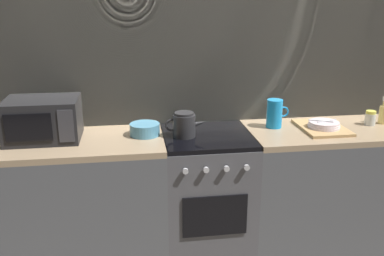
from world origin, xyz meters
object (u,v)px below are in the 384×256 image
Objects in this scene: mixing_bowl at (145,129)px; spray_bottle at (384,113)px; microwave at (43,119)px; spice_jar at (370,118)px; pitcher at (275,114)px; stove_unit at (207,195)px; dish_pile at (323,126)px; kettle at (184,125)px.

mixing_bowl is 0.99× the size of spray_bottle.
spice_jar is (2.26, -0.01, -0.08)m from microwave.
microwave reaches higher than pitcher.
pitcher is at bearing 176.01° from spice_jar.
microwave is at bearing -179.79° from spray_bottle.
stove_unit is 1.96× the size of microwave.
spice_jar reaches higher than mixing_bowl.
spice_jar is (0.70, -0.05, -0.05)m from pitcher.
spray_bottle reaches higher than dish_pile.
microwave is 2.27× the size of spray_bottle.
stove_unit is at bearing 6.84° from kettle.
pitcher is (0.66, 0.11, 0.02)m from kettle.
microwave is 2.30× the size of pitcher.
microwave is 0.91m from kettle.
spray_bottle is at bearing 0.55° from mixing_bowl.
pitcher is (0.91, 0.04, 0.06)m from mixing_bowl.
spice_jar is (1.20, 0.04, 0.50)m from stove_unit.
spice_jar is 0.52× the size of spray_bottle.
spray_bottle is (2.38, 0.01, -0.06)m from microwave.
pitcher is at bearing 178.07° from spray_bottle.
kettle is 0.71× the size of dish_pile.
dish_pile is 0.51m from spray_bottle.
spray_bottle is (0.11, 0.02, 0.03)m from spice_jar.
stove_unit is 0.65m from mixing_bowl.
pitcher is 1.90× the size of spice_jar.
microwave is at bearing 179.28° from mixing_bowl.
microwave is at bearing 175.21° from kettle.
pitcher is at bearing 10.59° from stove_unit.
mixing_bowl is 1.62m from spice_jar.
spray_bottle is at bearing 10.67° from spice_jar.
dish_pile is (1.23, -0.06, -0.02)m from mixing_bowl.
kettle reaches higher than spice_jar.
dish_pile is (0.98, 0.01, -0.06)m from kettle.
mixing_bowl is at bearing -0.72° from microwave.
kettle is 0.98m from dish_pile.
kettle is at bearing -173.16° from stove_unit.
pitcher is (1.56, 0.04, -0.03)m from microwave.
stove_unit is 4.50× the size of pitcher.
spice_jar is at bearing -0.33° from microwave.
spice_jar is at bearing 8.37° from dish_pile.
mixing_bowl is at bearing 179.83° from spice_jar.
dish_pile is 0.39m from spice_jar.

